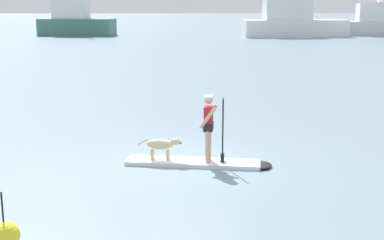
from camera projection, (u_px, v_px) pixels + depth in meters
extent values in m
plane|color=slate|center=(193.00, 164.00, 12.93)|extent=(400.00, 400.00, 0.00)
cube|color=silver|center=(193.00, 162.00, 12.92)|extent=(3.36, 1.15, 0.10)
ellipsoid|color=black|center=(260.00, 165.00, 12.72)|extent=(0.65, 0.71, 0.10)
cylinder|color=tan|center=(209.00, 144.00, 12.90)|extent=(0.12, 0.12, 0.79)
cylinder|color=tan|center=(208.00, 147.00, 12.65)|extent=(0.12, 0.12, 0.79)
cube|color=black|center=(208.00, 127.00, 12.67)|extent=(0.27, 0.39, 0.20)
cube|color=#B21E2D|center=(208.00, 118.00, 12.63)|extent=(0.25, 0.37, 0.58)
sphere|color=tan|center=(209.00, 99.00, 12.53)|extent=(0.22, 0.22, 0.22)
ellipsoid|color=white|center=(209.00, 97.00, 12.51)|extent=(0.23, 0.23, 0.11)
cylinder|color=tan|center=(209.00, 115.00, 12.80)|extent=(0.43, 0.15, 0.54)
cylinder|color=tan|center=(208.00, 118.00, 12.43)|extent=(0.43, 0.15, 0.54)
cylinder|color=black|center=(223.00, 130.00, 12.65)|extent=(0.04, 0.04, 1.57)
cube|color=black|center=(222.00, 158.00, 12.80)|extent=(0.11, 0.19, 0.20)
ellipsoid|color=#CCB78C|center=(160.00, 144.00, 12.93)|extent=(0.68, 0.31, 0.26)
ellipsoid|color=#CCB78C|center=(175.00, 142.00, 12.86)|extent=(0.24, 0.19, 0.18)
ellipsoid|color=gray|center=(180.00, 143.00, 12.85)|extent=(0.13, 0.10, 0.08)
cylinder|color=#CCB78C|center=(143.00, 142.00, 12.97)|extent=(0.27, 0.09, 0.18)
cylinder|color=#CCB78C|center=(168.00, 154.00, 13.03)|extent=(0.07, 0.07, 0.26)
cylinder|color=#CCB78C|center=(167.00, 156.00, 12.88)|extent=(0.07, 0.07, 0.26)
cylinder|color=#CCB78C|center=(153.00, 153.00, 13.08)|extent=(0.07, 0.07, 0.26)
cylinder|color=#CCB78C|center=(152.00, 155.00, 12.93)|extent=(0.07, 0.07, 0.26)
cube|color=#3F7266|center=(77.00, 27.00, 64.16)|extent=(9.38, 4.76, 2.04)
cube|color=silver|center=(71.00, 9.00, 63.66)|extent=(4.37, 3.19, 2.42)
cylinder|color=silver|center=(71.00, 9.00, 63.66)|extent=(3.13, 0.59, 0.14)
cube|color=white|center=(294.00, 28.00, 61.87)|extent=(12.44, 4.21, 1.98)
cube|color=silver|center=(287.00, 10.00, 61.37)|extent=(5.68, 2.87, 2.35)
cube|color=silver|center=(380.00, 12.00, 64.51)|extent=(5.65, 3.18, 2.18)
ellipsoid|color=white|center=(381.00, 0.00, 64.20)|extent=(0.90, 0.90, 0.60)
sphere|color=yellow|center=(5.00, 236.00, 8.40)|extent=(0.49, 0.49, 0.49)
cylinder|color=black|center=(2.00, 207.00, 8.29)|extent=(0.03, 0.03, 0.50)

